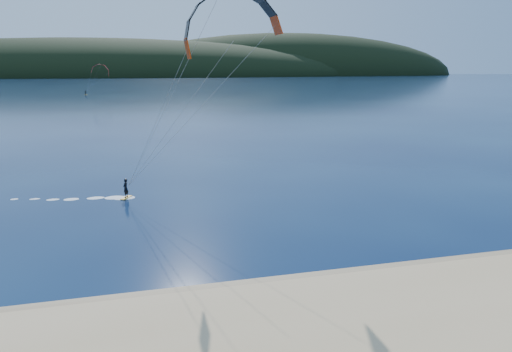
# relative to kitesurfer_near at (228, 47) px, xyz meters

# --- Properties ---
(ground) EXTENTS (1800.00, 1800.00, 0.00)m
(ground) POSITION_rel_kitesurfer_near_xyz_m (-3.17, -20.25, -13.33)
(ground) COLOR #071335
(ground) RESTS_ON ground
(wet_sand) EXTENTS (220.00, 2.50, 0.10)m
(wet_sand) POSITION_rel_kitesurfer_near_xyz_m (-3.17, -15.75, -13.28)
(wet_sand) COLOR #937855
(wet_sand) RESTS_ON ground
(headland) EXTENTS (1200.00, 310.00, 140.00)m
(headland) POSITION_rel_kitesurfer_near_xyz_m (-2.54, 725.03, -13.33)
(headland) COLOR black
(headland) RESTS_ON ground
(kitesurfer_near) EXTENTS (24.11, 8.05, 17.29)m
(kitesurfer_near) POSITION_rel_kitesurfer_near_xyz_m (0.00, 0.00, 0.00)
(kitesurfer_near) COLOR orange
(kitesurfer_near) RESTS_ON ground
(kitesurfer_far) EXTENTS (11.93, 7.64, 12.87)m
(kitesurfer_far) POSITION_rel_kitesurfer_near_xyz_m (-22.21, 181.49, -3.77)
(kitesurfer_far) COLOR orange
(kitesurfer_far) RESTS_ON ground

